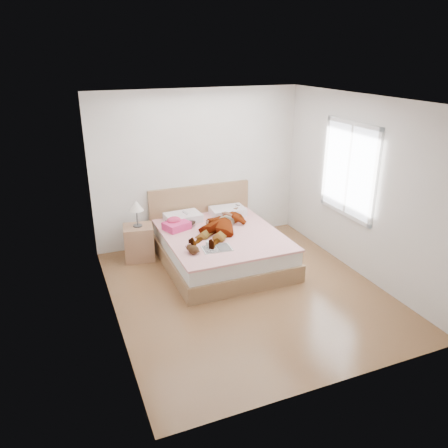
% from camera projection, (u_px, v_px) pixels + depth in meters
% --- Properties ---
extents(ground, '(4.00, 4.00, 0.00)m').
position_uv_depth(ground, '(247.00, 291.00, 6.13)').
color(ground, '#503019').
rests_on(ground, ground).
extents(woman, '(1.63, 1.68, 0.23)m').
position_uv_depth(woman, '(223.00, 221.00, 6.91)').
color(woman, white).
rests_on(woman, bed).
extents(hair, '(0.60, 0.67, 0.08)m').
position_uv_depth(hair, '(180.00, 221.00, 7.13)').
color(hair, black).
rests_on(hair, bed).
extents(phone, '(0.11, 0.10, 0.06)m').
position_uv_depth(phone, '(185.00, 213.00, 7.06)').
color(phone, silver).
rests_on(phone, bed).
extents(room_shell, '(4.00, 4.00, 4.00)m').
position_uv_depth(room_shell, '(349.00, 170.00, 6.46)').
color(room_shell, white).
rests_on(room_shell, ground).
extents(bed, '(1.80, 2.08, 1.00)m').
position_uv_depth(bed, '(220.00, 245.00, 6.92)').
color(bed, brown).
rests_on(bed, ground).
extents(towel, '(0.46, 0.41, 0.20)m').
position_uv_depth(towel, '(176.00, 224.00, 6.89)').
color(towel, '#D93B61').
rests_on(towel, bed).
extents(magazine, '(0.44, 0.31, 0.02)m').
position_uv_depth(magazine, '(217.00, 248.00, 6.22)').
color(magazine, white).
rests_on(magazine, bed).
extents(coffee_mug, '(0.11, 0.08, 0.09)m').
position_uv_depth(coffee_mug, '(209.00, 244.00, 6.29)').
color(coffee_mug, white).
rests_on(coffee_mug, bed).
extents(plush_toy, '(0.20, 0.24, 0.12)m').
position_uv_depth(plush_toy, '(193.00, 249.00, 6.06)').
color(plush_toy, black).
rests_on(plush_toy, bed).
extents(nightstand, '(0.52, 0.48, 0.99)m').
position_uv_depth(nightstand, '(139.00, 240.00, 6.97)').
color(nightstand, '#8D6441').
rests_on(nightstand, ground).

